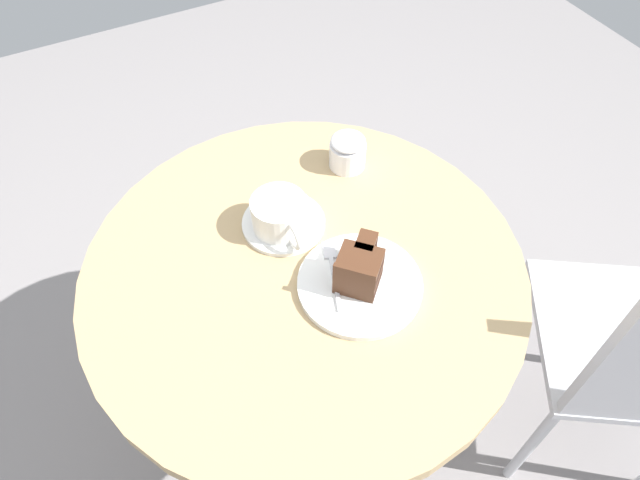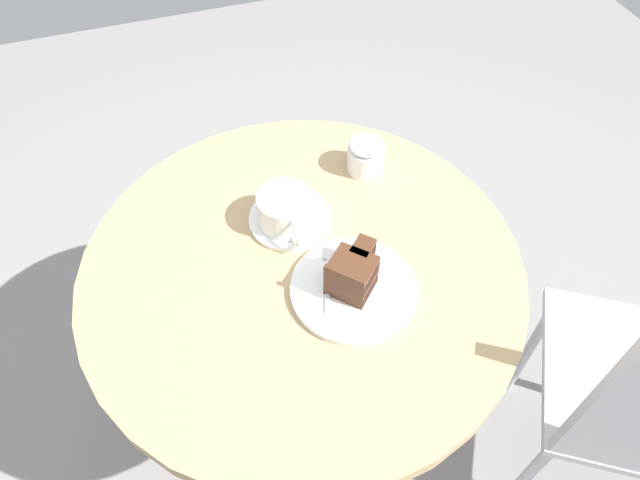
{
  "view_description": "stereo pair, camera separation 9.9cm",
  "coord_description": "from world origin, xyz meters",
  "px_view_note": "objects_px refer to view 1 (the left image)",
  "views": [
    {
      "loc": [
        0.54,
        -0.25,
        1.53
      ],
      "look_at": [
        -0.01,
        0.04,
        0.76
      ],
      "focal_mm": 32.0,
      "sensor_mm": 36.0,
      "label": 1
    },
    {
      "loc": [
        0.58,
        -0.16,
        1.53
      ],
      "look_at": [
        -0.01,
        0.04,
        0.76
      ],
      "focal_mm": 32.0,
      "sensor_mm": 36.0,
      "label": 2
    }
  ],
  "objects_px": {
    "sugar_pot": "(348,151)",
    "saucer": "(284,223)",
    "fork": "(333,267)",
    "cake_plate": "(360,284)",
    "napkin": "(359,288)",
    "cake_slice": "(360,268)",
    "coffee_cup": "(281,214)",
    "teaspoon": "(290,199)"
  },
  "relations": [
    {
      "from": "sugar_pot",
      "to": "saucer",
      "type": "bearing_deg",
      "value": -65.1
    },
    {
      "from": "fork",
      "to": "sugar_pot",
      "type": "xyz_separation_m",
      "value": [
        -0.22,
        0.16,
        0.02
      ]
    },
    {
      "from": "cake_plate",
      "to": "napkin",
      "type": "height_order",
      "value": "cake_plate"
    },
    {
      "from": "cake_slice",
      "to": "fork",
      "type": "height_order",
      "value": "cake_slice"
    },
    {
      "from": "coffee_cup",
      "to": "sugar_pot",
      "type": "distance_m",
      "value": 0.21
    },
    {
      "from": "saucer",
      "to": "fork",
      "type": "distance_m",
      "value": 0.14
    },
    {
      "from": "cake_plate",
      "to": "fork",
      "type": "distance_m",
      "value": 0.06
    },
    {
      "from": "fork",
      "to": "napkin",
      "type": "height_order",
      "value": "fork"
    },
    {
      "from": "saucer",
      "to": "fork",
      "type": "xyz_separation_m",
      "value": [
        0.14,
        0.03,
        0.01
      ]
    },
    {
      "from": "saucer",
      "to": "coffee_cup",
      "type": "distance_m",
      "value": 0.04
    },
    {
      "from": "saucer",
      "to": "sugar_pot",
      "type": "relative_size",
      "value": 2.1
    },
    {
      "from": "cake_slice",
      "to": "fork",
      "type": "xyz_separation_m",
      "value": [
        -0.04,
        -0.03,
        -0.03
      ]
    },
    {
      "from": "coffee_cup",
      "to": "napkin",
      "type": "relative_size",
      "value": 0.75
    },
    {
      "from": "cake_slice",
      "to": "sugar_pot",
      "type": "height_order",
      "value": "cake_slice"
    },
    {
      "from": "napkin",
      "to": "sugar_pot",
      "type": "distance_m",
      "value": 0.31
    },
    {
      "from": "coffee_cup",
      "to": "teaspoon",
      "type": "xyz_separation_m",
      "value": [
        -0.05,
        0.04,
        -0.03
      ]
    },
    {
      "from": "teaspoon",
      "to": "cake_plate",
      "type": "height_order",
      "value": "teaspoon"
    },
    {
      "from": "teaspoon",
      "to": "cake_plate",
      "type": "xyz_separation_m",
      "value": [
        0.23,
        0.02,
        -0.0
      ]
    },
    {
      "from": "cake_plate",
      "to": "sugar_pot",
      "type": "xyz_separation_m",
      "value": [
        -0.27,
        0.13,
        0.03
      ]
    },
    {
      "from": "teaspoon",
      "to": "cake_slice",
      "type": "xyz_separation_m",
      "value": [
        0.23,
        0.02,
        0.04
      ]
    },
    {
      "from": "cake_plate",
      "to": "sugar_pot",
      "type": "bearing_deg",
      "value": 154.8
    },
    {
      "from": "saucer",
      "to": "fork",
      "type": "height_order",
      "value": "fork"
    },
    {
      "from": "fork",
      "to": "napkin",
      "type": "relative_size",
      "value": 0.77
    },
    {
      "from": "saucer",
      "to": "coffee_cup",
      "type": "relative_size",
      "value": 1.14
    },
    {
      "from": "coffee_cup",
      "to": "teaspoon",
      "type": "height_order",
      "value": "coffee_cup"
    },
    {
      "from": "saucer",
      "to": "napkin",
      "type": "distance_m",
      "value": 0.2
    },
    {
      "from": "fork",
      "to": "teaspoon",
      "type": "bearing_deg",
      "value": 18.54
    },
    {
      "from": "sugar_pot",
      "to": "teaspoon",
      "type": "bearing_deg",
      "value": -74.64
    },
    {
      "from": "saucer",
      "to": "coffee_cup",
      "type": "bearing_deg",
      "value": -45.49
    },
    {
      "from": "coffee_cup",
      "to": "fork",
      "type": "xyz_separation_m",
      "value": [
        0.13,
        0.04,
        -0.03
      ]
    },
    {
      "from": "teaspoon",
      "to": "napkin",
      "type": "bearing_deg",
      "value": -69.47
    },
    {
      "from": "saucer",
      "to": "fork",
      "type": "relative_size",
      "value": 1.11
    },
    {
      "from": "saucer",
      "to": "coffee_cup",
      "type": "height_order",
      "value": "coffee_cup"
    },
    {
      "from": "napkin",
      "to": "cake_slice",
      "type": "bearing_deg",
      "value": 154.41
    },
    {
      "from": "napkin",
      "to": "sugar_pot",
      "type": "bearing_deg",
      "value": 154.37
    },
    {
      "from": "teaspoon",
      "to": "napkin",
      "type": "xyz_separation_m",
      "value": [
        0.24,
        0.02,
        -0.01
      ]
    },
    {
      "from": "coffee_cup",
      "to": "sugar_pot",
      "type": "bearing_deg",
      "value": 115.83
    },
    {
      "from": "fork",
      "to": "napkin",
      "type": "xyz_separation_m",
      "value": [
        0.05,
        0.02,
        -0.01
      ]
    },
    {
      "from": "cake_plate",
      "to": "cake_slice",
      "type": "distance_m",
      "value": 0.04
    },
    {
      "from": "teaspoon",
      "to": "sugar_pot",
      "type": "xyz_separation_m",
      "value": [
        -0.04,
        0.15,
        0.03
      ]
    },
    {
      "from": "cake_slice",
      "to": "sugar_pot",
      "type": "bearing_deg",
      "value": 154.37
    },
    {
      "from": "coffee_cup",
      "to": "sugar_pot",
      "type": "height_order",
      "value": "sugar_pot"
    }
  ]
}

